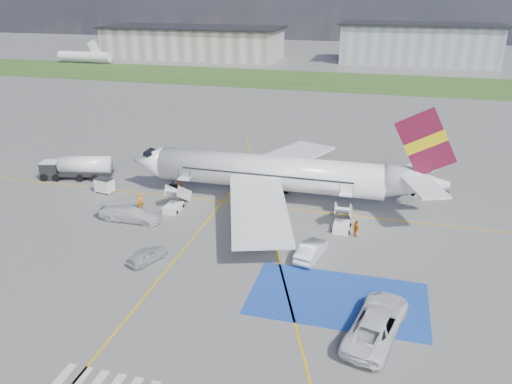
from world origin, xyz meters
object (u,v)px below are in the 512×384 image
car_silver_b (311,250)px  van_white_a (377,319)px  belt_loader (428,193)px  car_silver_a (147,255)px  gpu_cart (104,186)px  fuel_tanker (77,169)px  van_white_b (130,212)px  airliner (282,173)px

car_silver_b → van_white_a: size_ratio=0.74×
belt_loader → car_silver_a: bearing=-133.9°
van_white_a → car_silver_a: bearing=-0.7°
gpu_cart → belt_loader: 38.65m
fuel_tanker → van_white_a: 44.40m
fuel_tanker → van_white_a: fuel_tanker is taller
car_silver_b → van_white_b: bearing=3.6°
airliner → fuel_tanker: size_ratio=4.02×
airliner → car_silver_b: 13.54m
car_silver_a → van_white_b: (-5.65, 7.33, 0.34)m
belt_loader → car_silver_b: (-11.04, -18.10, 0.46)m
airliner → belt_loader: size_ratio=7.95×
airliner → gpu_cart: 21.50m
van_white_a → van_white_b: van_white_a is taller
gpu_cart → car_silver_a: size_ratio=0.59×
airliner → car_silver_a: bearing=-117.8°
van_white_a → belt_loader: bearing=-86.8°
gpu_cart → van_white_a: van_white_a is taller
fuel_tanker → van_white_a: size_ratio=1.39×
belt_loader → car_silver_a: (-25.21, -22.57, 0.33)m
airliner → car_silver_b: airliner is taller
gpu_cart → car_silver_b: bearing=-8.6°
gpu_cart → car_silver_a: 18.47m
airliner → belt_loader: (16.46, 5.97, -3.05)m
belt_loader → van_white_a: bearing=-95.7°
car_silver_a → van_white_a: bearing=-171.5°
belt_loader → van_white_b: van_white_b is taller
car_silver_a → belt_loader: bearing=-115.8°
car_silver_b → airliner: bearing=-54.1°
fuel_tanker → van_white_a: bearing=-43.0°
airliner → fuel_tanker: airliner is taller
belt_loader → airliner: bearing=-155.8°
belt_loader → car_silver_a: belt_loader is taller
fuel_tanker → van_white_a: (38.57, -22.00, -0.03)m
car_silver_b → van_white_b: van_white_b is taller
belt_loader → van_white_a: size_ratio=0.70×
van_white_b → belt_loader: bearing=-63.2°
gpu_cart → van_white_b: (6.75, -6.36, 0.21)m
fuel_tanker → van_white_b: bearing=-50.8°
fuel_tanker → car_silver_a: fuel_tanker is taller
airliner → fuel_tanker: 27.03m
belt_loader → car_silver_a: 33.84m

